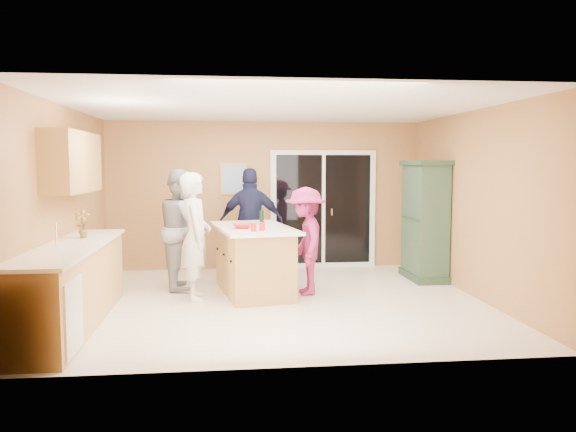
{
  "coord_description": "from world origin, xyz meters",
  "views": [
    {
      "loc": [
        -0.69,
        -7.43,
        1.84
      ],
      "look_at": [
        0.15,
        0.1,
        1.15
      ],
      "focal_mm": 35.0,
      "sensor_mm": 36.0,
      "label": 1
    }
  ],
  "objects": [
    {
      "name": "sliding_door",
      "position": [
        1.05,
        2.46,
        1.05
      ],
      "size": [
        1.9,
        0.07,
        2.1
      ],
      "color": "silver",
      "rests_on": "floor"
    },
    {
      "name": "wall_back",
      "position": [
        0.0,
        2.5,
        1.3
      ],
      "size": [
        5.5,
        0.1,
        2.6
      ],
      "primitive_type": "cube",
      "color": "tan",
      "rests_on": "ground"
    },
    {
      "name": "woman_magenta",
      "position": [
        0.44,
        0.39,
        0.76
      ],
      "size": [
        0.58,
        0.99,
        1.53
      ],
      "primitive_type": "imported",
      "rotation": [
        0.0,
        0.0,
        -1.58
      ],
      "color": "#932057",
      "rests_on": "floor"
    },
    {
      "name": "kitchen_island",
      "position": [
        -0.3,
        0.54,
        0.45
      ],
      "size": [
        1.28,
        1.97,
        0.96
      ],
      "rotation": [
        0.0,
        0.0,
        0.17
      ],
      "color": "tan",
      "rests_on": "floor"
    },
    {
      "name": "wall_right",
      "position": [
        2.75,
        0.0,
        1.3
      ],
      "size": [
        0.1,
        5.0,
        2.6
      ],
      "primitive_type": "cube",
      "color": "tan",
      "rests_on": "ground"
    },
    {
      "name": "tumbler_far",
      "position": [
        -0.33,
        -0.06,
        1.02
      ],
      "size": [
        0.09,
        0.09,
        0.11
      ],
      "primitive_type": "cylinder",
      "rotation": [
        0.0,
        0.0,
        -0.32
      ],
      "color": "red",
      "rests_on": "kitchen_island"
    },
    {
      "name": "woman_grey",
      "position": [
        -1.33,
        0.99,
        0.89
      ],
      "size": [
        0.79,
        0.96,
        1.78
      ],
      "primitive_type": "imported",
      "rotation": [
        0.0,
        0.0,
        1.72
      ],
      "color": "#A4A4A6",
      "rests_on": "floor"
    },
    {
      "name": "green_hutch",
      "position": [
        2.49,
        1.23,
        0.93
      ],
      "size": [
        0.55,
        1.04,
        1.91
      ],
      "color": "#233926",
      "rests_on": "floor"
    },
    {
      "name": "ceiling",
      "position": [
        0.0,
        0.0,
        2.6
      ],
      "size": [
        5.5,
        5.0,
        0.1
      ],
      "primitive_type": "cube",
      "color": "silver",
      "rests_on": "wall_back"
    },
    {
      "name": "woman_navy",
      "position": [
        -0.28,
        1.75,
        0.9
      ],
      "size": [
        1.08,
        0.53,
        1.79
      ],
      "primitive_type": "imported",
      "rotation": [
        0.0,
        0.0,
        3.06
      ],
      "color": "#161732",
      "rests_on": "floor"
    },
    {
      "name": "wine_bottle",
      "position": [
        -0.17,
        0.76,
        1.07
      ],
      "size": [
        0.07,
        0.07,
        0.29
      ],
      "rotation": [
        0.0,
        0.0,
        0.34
      ],
      "color": "black",
      "rests_on": "kitchen_island"
    },
    {
      "name": "serving_bowl",
      "position": [
        -0.46,
        0.34,
        1.0
      ],
      "size": [
        0.31,
        0.31,
        0.07
      ],
      "primitive_type": "imported",
      "rotation": [
        0.0,
        0.0,
        -0.14
      ],
      "color": "red",
      "rests_on": "kitchen_island"
    },
    {
      "name": "tumbler_near",
      "position": [
        -0.21,
        0.04,
        1.02
      ],
      "size": [
        0.1,
        0.1,
        0.11
      ],
      "primitive_type": "cylinder",
      "rotation": [
        0.0,
        0.0,
        0.42
      ],
      "color": "red",
      "rests_on": "kitchen_island"
    },
    {
      "name": "floor",
      "position": [
        0.0,
        0.0,
        0.0
      ],
      "size": [
        5.5,
        5.5,
        0.0
      ],
      "primitive_type": "plane",
      "color": "#EEE5CE",
      "rests_on": "ground"
    },
    {
      "name": "tulip_vase",
      "position": [
        -2.45,
        -0.32,
        1.12
      ],
      "size": [
        0.19,
        0.13,
        0.36
      ],
      "primitive_type": "imported",
      "rotation": [
        0.0,
        0.0,
        0.04
      ],
      "color": "red",
      "rests_on": "left_cabinet_run"
    },
    {
      "name": "white_plate",
      "position": [
        -0.44,
        0.4,
        0.97
      ],
      "size": [
        0.23,
        0.23,
        0.01
      ],
      "primitive_type": "cylinder",
      "rotation": [
        0.0,
        0.0,
        -0.19
      ],
      "color": "white",
      "rests_on": "kitchen_island"
    },
    {
      "name": "upper_cabinets",
      "position": [
        -2.58,
        -0.2,
        1.88
      ],
      "size": [
        0.35,
        1.6,
        0.75
      ],
      "primitive_type": "cube",
      "color": "tan",
      "rests_on": "wall_left"
    },
    {
      "name": "wall_front",
      "position": [
        0.0,
        -2.5,
        1.3
      ],
      "size": [
        5.5,
        0.1,
        2.6
      ],
      "primitive_type": "cube",
      "color": "tan",
      "rests_on": "ground"
    },
    {
      "name": "left_cabinet_run",
      "position": [
        -2.45,
        -1.05,
        0.46
      ],
      "size": [
        0.65,
        3.05,
        1.24
      ],
      "color": "tan",
      "rests_on": "floor"
    },
    {
      "name": "woman_white",
      "position": [
        -1.1,
        0.23,
        0.87
      ],
      "size": [
        0.46,
        0.66,
        1.74
      ],
      "primitive_type": "imported",
      "rotation": [
        0.0,
        0.0,
        1.64
      ],
      "color": "silver",
      "rests_on": "floor"
    },
    {
      "name": "framed_picture",
      "position": [
        -0.55,
        2.48,
        1.6
      ],
      "size": [
        0.46,
        0.04,
        0.56
      ],
      "color": "tan",
      "rests_on": "wall_back"
    },
    {
      "name": "wall_left",
      "position": [
        -2.75,
        0.0,
        1.3
      ],
      "size": [
        0.1,
        5.0,
        2.6
      ],
      "primitive_type": "cube",
      "color": "tan",
      "rests_on": "ground"
    }
  ]
}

